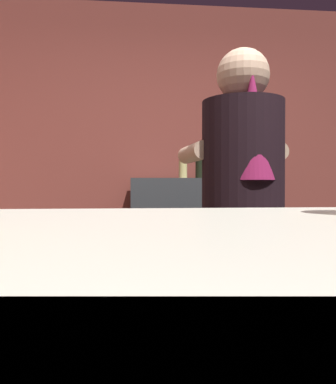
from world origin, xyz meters
TOP-DOWN VIEW (x-y plane):
  - wall_back at (0.00, 2.20)m, footprint 5.20×0.10m
  - prep_counter at (0.35, 0.78)m, footprint 2.10×0.60m
  - back_shelf at (0.09, 1.92)m, footprint 0.84×0.36m
  - bartender at (0.13, 0.33)m, footprint 0.45×0.53m
  - mixing_bowl at (0.03, 0.90)m, footprint 0.19×0.19m
  - chefs_knife at (0.41, 0.73)m, footprint 0.24×0.05m
  - bottle_soy at (0.31, 2.00)m, footprint 0.06×0.06m
  - bottle_hot_sauce at (0.09, 1.83)m, footprint 0.07×0.07m
  - bottle_vinegar at (0.23, 1.87)m, footprint 0.07×0.07m

SIDE VIEW (x-z plane):
  - prep_counter at x=0.35m, z-range 0.00..0.90m
  - back_shelf at x=0.09m, z-range 0.00..1.18m
  - chefs_knife at x=0.41m, z-range 0.90..0.91m
  - mixing_bowl at x=0.03m, z-range 0.90..0.95m
  - bartender at x=0.13m, z-range 0.13..1.82m
  - bottle_hot_sauce at x=0.09m, z-range 1.15..1.36m
  - bottle_vinegar at x=0.23m, z-range 1.15..1.40m
  - bottle_soy at x=0.31m, z-range 1.15..1.40m
  - wall_back at x=0.00m, z-range 0.00..2.70m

